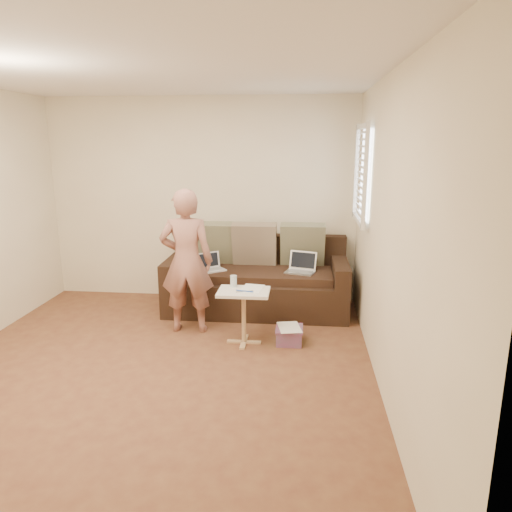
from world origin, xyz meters
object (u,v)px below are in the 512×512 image
object	(u,v)px
sofa	(257,277)
drinking_glass	(234,281)
laptop_white	(212,271)
striped_box	(289,335)
laptop_silver	(300,273)
side_table	(244,317)
person	(187,261)

from	to	relation	value
sofa	drinking_glass	world-z (taller)	sofa
laptop_white	striped_box	size ratio (longest dim) A/B	1.04
laptop_white	drinking_glass	xyz separation A→B (m)	(0.37, -0.77, 0.11)
drinking_glass	laptop_silver	bearing A→B (deg)	49.13
sofa	laptop_white	xyz separation A→B (m)	(-0.53, -0.12, 0.10)
laptop_silver	side_table	world-z (taller)	laptop_silver
person	drinking_glass	distance (m)	0.58
sofa	laptop_silver	bearing A→B (deg)	-11.03
laptop_silver	laptop_white	xyz separation A→B (m)	(-1.06, -0.02, 0.00)
side_table	person	bearing A→B (deg)	156.24
side_table	striped_box	bearing A→B (deg)	5.38
drinking_glass	striped_box	bearing A→B (deg)	-7.31
person	side_table	world-z (taller)	person
sofa	side_table	distance (m)	1.02
sofa	laptop_white	bearing A→B (deg)	-166.89
sofa	striped_box	distance (m)	1.11
laptop_white	drinking_glass	world-z (taller)	drinking_glass
person	drinking_glass	bearing A→B (deg)	157.27
person	side_table	xyz separation A→B (m)	(0.65, -0.29, -0.50)
laptop_white	striped_box	bearing A→B (deg)	-79.46
sofa	side_table	bearing A→B (deg)	-92.02
laptop_white	striped_box	world-z (taller)	laptop_white
sofa	person	size ratio (longest dim) A/B	1.39
sofa	drinking_glass	xyz separation A→B (m)	(-0.16, -0.89, 0.21)
laptop_white	person	world-z (taller)	person
person	drinking_glass	size ratio (longest dim) A/B	13.17
laptop_silver	drinking_glass	world-z (taller)	drinking_glass
laptop_silver	drinking_glass	bearing A→B (deg)	-114.45
sofa	striped_box	xyz separation A→B (m)	(0.43, -0.97, -0.34)
person	laptop_silver	bearing A→B (deg)	-158.19
sofa	side_table	world-z (taller)	sofa
laptop_silver	striped_box	distance (m)	0.97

